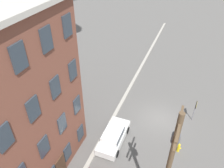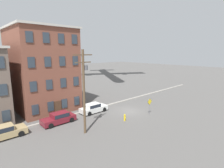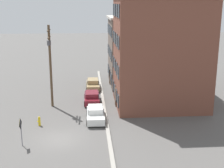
{
  "view_description": "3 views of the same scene",
  "coord_description": "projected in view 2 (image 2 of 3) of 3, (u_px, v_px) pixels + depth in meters",
  "views": [
    {
      "loc": [
        -17.05,
        -1.36,
        16.12
      ],
      "look_at": [
        -0.22,
        5.22,
        3.23
      ],
      "focal_mm": 35.0,
      "sensor_mm": 36.0,
      "label": 1
    },
    {
      "loc": [
        -20.15,
        -17.89,
        9.4
      ],
      "look_at": [
        0.63,
        4.69,
        3.7
      ],
      "focal_mm": 28.0,
      "sensor_mm": 36.0,
      "label": 2
    },
    {
      "loc": [
        26.55,
        2.78,
        12.16
      ],
      "look_at": [
        -1.23,
        4.9,
        4.8
      ],
      "focal_mm": 50.0,
      "sensor_mm": 36.0,
      "label": 3
    }
  ],
  "objects": [
    {
      "name": "kerb_strip",
      "position": [
        110.0,
        104.0,
        31.31
      ],
      "size": [
        56.0,
        0.36,
        0.16
      ],
      "primitive_type": "cube",
      "color": "#9E998E",
      "rests_on": "ground_plane"
    },
    {
      "name": "ground_plane",
      "position": [
        129.0,
        111.0,
        28.07
      ],
      "size": [
        200.0,
        200.0,
        0.0
      ],
      "primitive_type": "plane",
      "color": "#565451"
    },
    {
      "name": "apartment_midblock",
      "position": [
        42.0,
        69.0,
        28.83
      ],
      "size": [
        9.17,
        10.86,
        13.15
      ],
      "color": "brown",
      "rests_on": "ground_plane"
    },
    {
      "name": "car_maroon",
      "position": [
        59.0,
        118.0,
        23.22
      ],
      "size": [
        4.4,
        1.92,
        1.43
      ],
      "color": "maroon",
      "rests_on": "ground_plane"
    },
    {
      "name": "fire_hydrant",
      "position": [
        125.0,
        117.0,
        24.01
      ],
      "size": [
        0.24,
        0.34,
        0.96
      ],
      "color": "yellow",
      "rests_on": "ground_plane"
    },
    {
      "name": "car_white",
      "position": [
        93.0,
        108.0,
        27.37
      ],
      "size": [
        4.4,
        1.92,
        1.43
      ],
      "color": "silver",
      "rests_on": "ground_plane"
    },
    {
      "name": "utility_pole",
      "position": [
        84.0,
        88.0,
        19.56
      ],
      "size": [
        2.4,
        0.44,
        9.65
      ],
      "color": "brown",
      "rests_on": "ground_plane"
    },
    {
      "name": "car_tan",
      "position": [
        4.0,
        132.0,
        19.14
      ],
      "size": [
        4.4,
        1.92,
        1.43
      ],
      "color": "tan",
      "rests_on": "ground_plane"
    },
    {
      "name": "caution_sign",
      "position": [
        150.0,
        104.0,
        26.2
      ],
      "size": [
        1.05,
        0.08,
        2.54
      ],
      "color": "slate",
      "rests_on": "ground_plane"
    }
  ]
}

